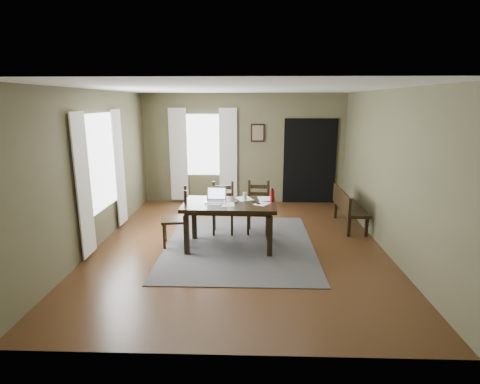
{
  "coord_description": "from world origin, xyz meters",
  "views": [
    {
      "loc": [
        0.21,
        -6.28,
        2.49
      ],
      "look_at": [
        0.0,
        0.3,
        0.9
      ],
      "focal_mm": 28.0,
      "sensor_mm": 36.0,
      "label": 1
    }
  ],
  "objects_px": {
    "bench": "(347,205)",
    "laptop": "(216,198)",
    "chair_end": "(178,218)",
    "chair_back_right": "(258,208)",
    "dining_table": "(230,208)",
    "chair_back_left": "(223,208)",
    "water_bottle": "(272,195)"
  },
  "relations": [
    {
      "from": "chair_back_left",
      "to": "bench",
      "type": "distance_m",
      "value": 2.53
    },
    {
      "from": "laptop",
      "to": "water_bottle",
      "type": "bearing_deg",
      "value": 2.99
    },
    {
      "from": "chair_back_right",
      "to": "laptop",
      "type": "relative_size",
      "value": 2.78
    },
    {
      "from": "bench",
      "to": "laptop",
      "type": "height_order",
      "value": "laptop"
    },
    {
      "from": "bench",
      "to": "laptop",
      "type": "xyz_separation_m",
      "value": [
        -2.56,
        -1.07,
        0.41
      ]
    },
    {
      "from": "bench",
      "to": "water_bottle",
      "type": "height_order",
      "value": "water_bottle"
    },
    {
      "from": "laptop",
      "to": "water_bottle",
      "type": "height_order",
      "value": "laptop"
    },
    {
      "from": "chair_back_left",
      "to": "bench",
      "type": "height_order",
      "value": "chair_back_left"
    },
    {
      "from": "dining_table",
      "to": "water_bottle",
      "type": "xyz_separation_m",
      "value": [
        0.73,
        0.12,
        0.21
      ]
    },
    {
      "from": "dining_table",
      "to": "laptop",
      "type": "distance_m",
      "value": 0.31
    },
    {
      "from": "dining_table",
      "to": "chair_end",
      "type": "bearing_deg",
      "value": 176.36
    },
    {
      "from": "dining_table",
      "to": "laptop",
      "type": "height_order",
      "value": "laptop"
    },
    {
      "from": "laptop",
      "to": "water_bottle",
      "type": "xyz_separation_m",
      "value": [
        0.97,
        0.01,
        0.05
      ]
    },
    {
      "from": "bench",
      "to": "water_bottle",
      "type": "xyz_separation_m",
      "value": [
        -1.58,
        -1.07,
        0.46
      ]
    },
    {
      "from": "laptop",
      "to": "dining_table",
      "type": "bearing_deg",
      "value": -21.58
    },
    {
      "from": "water_bottle",
      "to": "dining_table",
      "type": "bearing_deg",
      "value": -170.97
    },
    {
      "from": "bench",
      "to": "laptop",
      "type": "bearing_deg",
      "value": 112.77
    },
    {
      "from": "chair_end",
      "to": "laptop",
      "type": "height_order",
      "value": "laptop"
    },
    {
      "from": "dining_table",
      "to": "chair_back_left",
      "type": "relative_size",
      "value": 1.65
    },
    {
      "from": "dining_table",
      "to": "chair_back_right",
      "type": "height_order",
      "value": "chair_back_right"
    },
    {
      "from": "bench",
      "to": "water_bottle",
      "type": "relative_size",
      "value": 5.81
    },
    {
      "from": "dining_table",
      "to": "bench",
      "type": "relative_size",
      "value": 1.19
    },
    {
      "from": "chair_end",
      "to": "chair_back_right",
      "type": "distance_m",
      "value": 1.6
    },
    {
      "from": "bench",
      "to": "laptop",
      "type": "distance_m",
      "value": 2.81
    },
    {
      "from": "chair_back_right",
      "to": "laptop",
      "type": "height_order",
      "value": "laptop"
    },
    {
      "from": "chair_end",
      "to": "chair_back_left",
      "type": "relative_size",
      "value": 1.05
    },
    {
      "from": "chair_back_right",
      "to": "bench",
      "type": "bearing_deg",
      "value": 15.64
    },
    {
      "from": "dining_table",
      "to": "water_bottle",
      "type": "bearing_deg",
      "value": 10.31
    },
    {
      "from": "dining_table",
      "to": "chair_end",
      "type": "relative_size",
      "value": 1.56
    },
    {
      "from": "dining_table",
      "to": "chair_end",
      "type": "distance_m",
      "value": 0.95
    },
    {
      "from": "dining_table",
      "to": "water_bottle",
      "type": "distance_m",
      "value": 0.77
    },
    {
      "from": "dining_table",
      "to": "laptop",
      "type": "relative_size",
      "value": 4.5
    }
  ]
}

